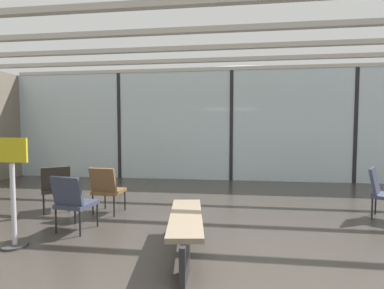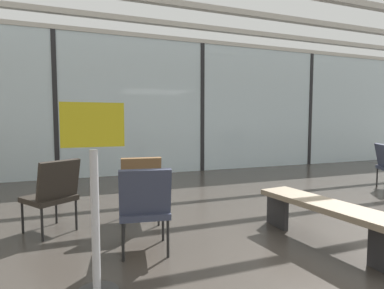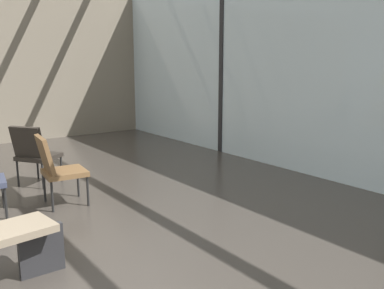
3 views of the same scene
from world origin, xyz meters
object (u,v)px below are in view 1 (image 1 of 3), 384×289
Objects in this scene: lounge_chair_1 at (56,186)px; waiting_bench at (186,223)px; lounge_chair_4 at (73,200)px; lounge_chair_3 at (383,190)px; parked_airplane at (230,114)px; info_sign at (13,196)px; lounge_chair_0 at (107,187)px.

lounge_chair_1 is 3.00m from waiting_bench.
lounge_chair_1 and lounge_chair_4 have the same top height.
lounge_chair_3 is (5.87, 0.32, 0.00)m from lounge_chair_1.
info_sign is (-2.95, -9.96, -1.56)m from parked_airplane.
waiting_bench is at bearing -93.97° from parked_airplane.
lounge_chair_3 and lounge_chair_4 have the same top height.
lounge_chair_0 is at bearing -89.65° from lounge_chair_4.
lounge_chair_4 is (0.88, -0.92, 0.00)m from lounge_chair_1.
lounge_chair_3 is 0.52× the size of waiting_bench.
parked_airplane reaches higher than lounge_chair_0.
waiting_bench is (1.78, -0.45, -0.13)m from lounge_chair_4.
lounge_chair_4 reaches higher than waiting_bench.
info_sign is at bearing -106.50° from parked_airplane.
lounge_chair_3 is at bearing 148.09° from lounge_chair_1.
waiting_bench is (-0.68, -9.82, -1.87)m from parked_airplane.
info_sign is (-0.49, -0.59, 0.18)m from lounge_chair_4.
lounge_chair_3 is at bearing -69.30° from waiting_bench.
info_sign is at bearing 142.02° from lounge_chair_3.
lounge_chair_1 is at bearing -37.78° from lounge_chair_4.
parked_airplane is at bearing -99.79° from lounge_chair_0.
lounge_chair_0 is 0.52× the size of waiting_bench.
lounge_chair_3 is 3.62m from waiting_bench.
lounge_chair_0 and lounge_chair_3 have the same top height.
lounge_chair_0 is at bearing 67.56° from info_sign.
info_sign is at bearing 69.69° from lounge_chair_1.
info_sign reaches higher than lounge_chair_4.
lounge_chair_4 is at bearing 137.53° from lounge_chair_3.
parked_airplane is 8.68× the size of info_sign.
lounge_chair_3 reaches higher than waiting_bench.
parked_airplane reaches higher than info_sign.
waiting_bench is 2.29m from info_sign.
lounge_chair_0 is at bearing 43.80° from waiting_bench.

